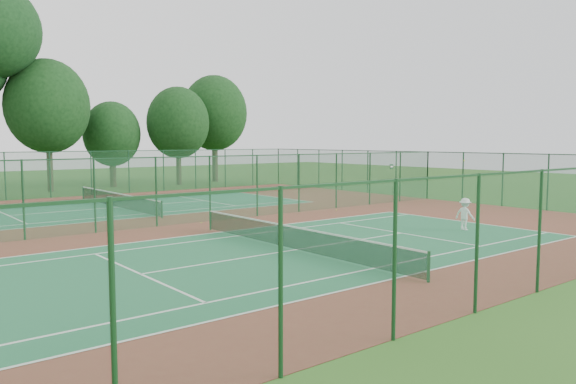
% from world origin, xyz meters
% --- Properties ---
extents(ground, '(120.00, 120.00, 0.00)m').
position_xyz_m(ground, '(0.00, 0.00, 0.00)').
color(ground, '#2B591B').
rests_on(ground, ground).
extents(red_pad, '(40.00, 36.00, 0.01)m').
position_xyz_m(red_pad, '(0.00, 0.00, 0.01)').
color(red_pad, maroon).
rests_on(red_pad, ground).
extents(court_near, '(23.77, 10.97, 0.01)m').
position_xyz_m(court_near, '(0.00, -9.00, 0.01)').
color(court_near, '#206540').
rests_on(court_near, red_pad).
extents(court_far, '(23.77, 10.97, 0.01)m').
position_xyz_m(court_far, '(0.00, 9.00, 0.01)').
color(court_far, '#216848').
rests_on(court_far, red_pad).
extents(fence_north, '(40.00, 0.09, 3.50)m').
position_xyz_m(fence_north, '(0.00, 18.00, 1.76)').
color(fence_north, '#184926').
rests_on(fence_north, ground).
extents(fence_south, '(40.00, 0.09, 3.50)m').
position_xyz_m(fence_south, '(0.00, -18.00, 1.76)').
color(fence_south, '#1C542E').
rests_on(fence_south, ground).
extents(fence_east, '(0.09, 36.00, 3.50)m').
position_xyz_m(fence_east, '(20.00, 0.00, 1.76)').
color(fence_east, '#1B512C').
rests_on(fence_east, ground).
extents(fence_divider, '(40.00, 0.09, 3.50)m').
position_xyz_m(fence_divider, '(0.00, 0.00, 1.76)').
color(fence_divider, '#184A27').
rests_on(fence_divider, ground).
extents(tennis_net_near, '(0.10, 12.90, 0.97)m').
position_xyz_m(tennis_net_near, '(0.00, -9.00, 0.54)').
color(tennis_net_near, '#153B1F').
rests_on(tennis_net_near, ground).
extents(tennis_net_far, '(0.10, 12.90, 0.97)m').
position_xyz_m(tennis_net_far, '(0.00, 9.00, 0.54)').
color(tennis_net_far, '#153B23').
rests_on(tennis_net_far, ground).
extents(player_near, '(0.63, 1.02, 1.54)m').
position_xyz_m(player_near, '(9.47, -10.28, 0.79)').
color(player_near, white).
rests_on(player_near, court_near).
extents(stray_ball_a, '(0.07, 0.07, 0.07)m').
position_xyz_m(stray_ball_a, '(0.78, -0.39, 0.04)').
color(stray_ball_a, '#CBD732').
rests_on(stray_ball_a, red_pad).
extents(stray_ball_b, '(0.07, 0.07, 0.07)m').
position_xyz_m(stray_ball_b, '(9.92, -0.93, 0.05)').
color(stray_ball_b, '#D0E134').
rests_on(stray_ball_b, red_pad).
extents(stray_ball_c, '(0.07, 0.07, 0.07)m').
position_xyz_m(stray_ball_c, '(2.81, -0.34, 0.04)').
color(stray_ball_c, '#B3C72E').
rests_on(stray_ball_c, red_pad).
extents(evergreen_row, '(39.00, 5.00, 12.00)m').
position_xyz_m(evergreen_row, '(0.50, 24.25, 0.00)').
color(evergreen_row, black).
rests_on(evergreen_row, ground).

